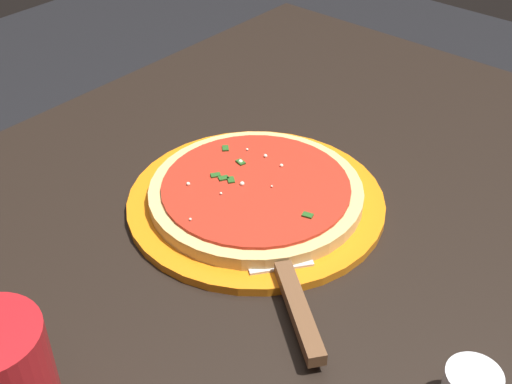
{
  "coord_description": "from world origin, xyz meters",
  "views": [
    {
      "loc": [
        -0.54,
        -0.38,
        1.23
      ],
      "look_at": [
        -0.04,
        0.04,
        0.75
      ],
      "focal_mm": 47.56,
      "sensor_mm": 36.0,
      "label": 1
    }
  ],
  "objects_px": {
    "pizza": "(256,192)",
    "pizza_server": "(288,283)",
    "serving_plate": "(256,202)",
    "cup_tall_drink": "(3,383)"
  },
  "relations": [
    {
      "from": "pizza",
      "to": "pizza_server",
      "type": "bearing_deg",
      "value": -127.01
    },
    {
      "from": "serving_plate",
      "to": "cup_tall_drink",
      "type": "xyz_separation_m",
      "value": [
        -0.37,
        -0.05,
        0.05
      ]
    },
    {
      "from": "pizza_server",
      "to": "cup_tall_drink",
      "type": "bearing_deg",
      "value": 164.01
    },
    {
      "from": "pizza",
      "to": "cup_tall_drink",
      "type": "xyz_separation_m",
      "value": [
        -0.37,
        -0.05,
        0.04
      ]
    },
    {
      "from": "cup_tall_drink",
      "to": "pizza_server",
      "type": "bearing_deg",
      "value": -15.99
    },
    {
      "from": "pizza",
      "to": "pizza_server",
      "type": "height_order",
      "value": "pizza"
    },
    {
      "from": "serving_plate",
      "to": "cup_tall_drink",
      "type": "relative_size",
      "value": 2.73
    },
    {
      "from": "pizza_server",
      "to": "cup_tall_drink",
      "type": "height_order",
      "value": "cup_tall_drink"
    },
    {
      "from": "pizza_server",
      "to": "pizza",
      "type": "bearing_deg",
      "value": 52.99
    },
    {
      "from": "serving_plate",
      "to": "pizza",
      "type": "xyz_separation_m",
      "value": [
        0.0,
        0.0,
        0.01
      ]
    }
  ]
}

